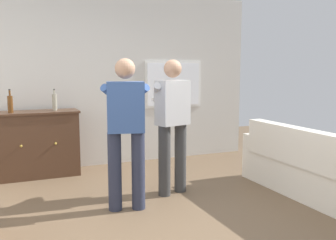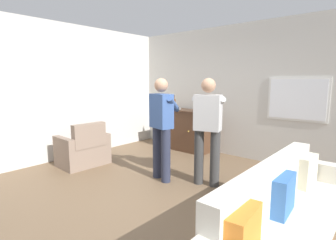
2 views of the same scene
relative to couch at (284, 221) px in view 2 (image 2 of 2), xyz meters
The scene contains 10 objects.
ground 1.94m from the couch, behind, with size 10.40×10.40×0.00m, color brown.
wall_back_with_window 3.54m from the couch, 123.83° to the left, with size 5.20×0.15×2.80m.
wall_side_left 4.69m from the couch, behind, with size 0.12×5.20×2.80m, color beige.
couch is the anchor object (origin of this frame).
armchair 3.82m from the couch, behind, with size 0.67×0.90×0.85m.
sideboard_cabinet 3.86m from the couch, 140.58° to the left, with size 1.19×0.49×0.96m.
bottle_wine_green 3.73m from the couch, 137.99° to the left, with size 0.07×0.07×0.32m.
bottle_liquor_amber 4.16m from the couch, 144.16° to the left, with size 0.07×0.07×0.33m.
person_standing_left 2.34m from the couch, 162.44° to the left, with size 0.54×0.51×1.68m.
person_standing_right 1.87m from the couch, 146.31° to the left, with size 0.54×0.52×1.68m.
Camera 2 is at (2.58, -2.58, 1.65)m, focal length 28.00 mm.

